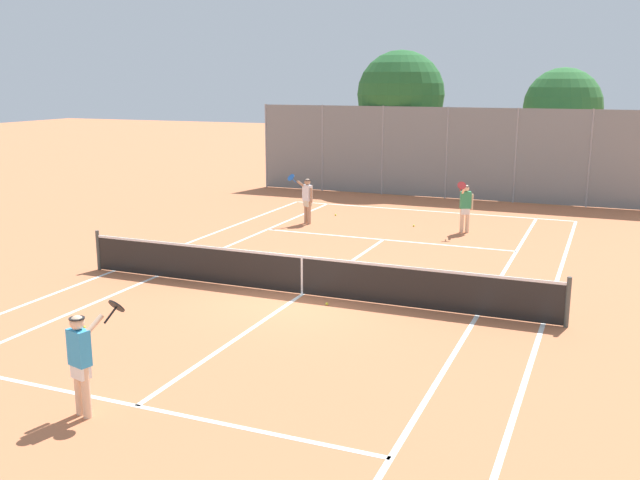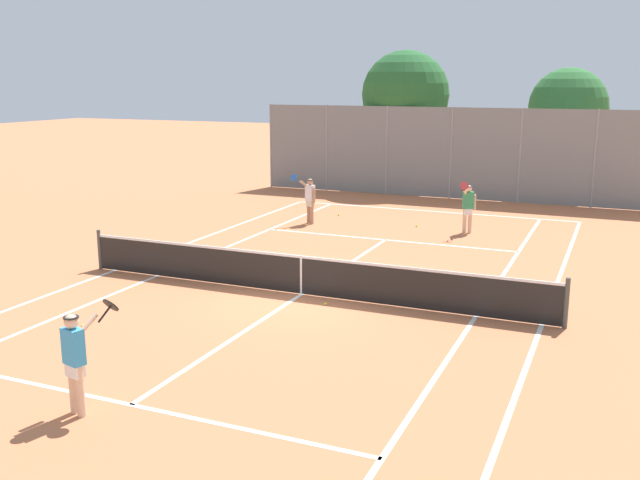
# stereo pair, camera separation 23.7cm
# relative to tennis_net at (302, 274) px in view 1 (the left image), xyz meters

# --- Properties ---
(ground_plane) EXTENTS (120.00, 120.00, 0.00)m
(ground_plane) POSITION_rel_tennis_net_xyz_m (0.00, 0.00, -0.51)
(ground_plane) COLOR #C67047
(court_line_markings) EXTENTS (11.10, 23.90, 0.01)m
(court_line_markings) POSITION_rel_tennis_net_xyz_m (0.00, 0.00, -0.51)
(court_line_markings) COLOR white
(court_line_markings) RESTS_ON ground
(tennis_net) EXTENTS (12.00, 0.10, 1.07)m
(tennis_net) POSITION_rel_tennis_net_xyz_m (0.00, 0.00, 0.00)
(tennis_net) COLOR #474C47
(tennis_net) RESTS_ON ground
(player_near_side) EXTENTS (0.80, 0.71, 1.77)m
(player_near_side) POSITION_rel_tennis_net_xyz_m (-0.53, -6.96, 0.42)
(player_near_side) COLOR beige
(player_near_side) RESTS_ON ground
(player_far_left) EXTENTS (0.88, 0.66, 1.77)m
(player_far_left) POSITION_rel_tennis_net_xyz_m (-3.28, 7.85, 0.42)
(player_far_left) COLOR tan
(player_far_left) RESTS_ON ground
(player_far_right) EXTENTS (0.44, 0.89, 1.77)m
(player_far_right) POSITION_rel_tennis_net_xyz_m (2.16, 8.47, 0.42)
(player_far_right) COLOR beige
(player_far_right) RESTS_ON ground
(loose_tennis_ball_0) EXTENTS (0.07, 0.07, 0.07)m
(loose_tennis_ball_0) POSITION_rel_tennis_net_xyz_m (0.85, -0.54, -0.48)
(loose_tennis_ball_0) COLOR #D1DB33
(loose_tennis_ball_0) RESTS_ON ground
(loose_tennis_ball_1) EXTENTS (0.07, 0.07, 0.07)m
(loose_tennis_ball_1) POSITION_rel_tennis_net_xyz_m (-3.17, -3.88, -0.48)
(loose_tennis_ball_1) COLOR #D1DB33
(loose_tennis_ball_1) RESTS_ON ground
(loose_tennis_ball_2) EXTENTS (0.07, 0.07, 0.07)m
(loose_tennis_ball_2) POSITION_rel_tennis_net_xyz_m (0.36, 8.78, -0.48)
(loose_tennis_ball_2) COLOR #D1DB33
(loose_tennis_ball_2) RESTS_ON ground
(loose_tennis_ball_3) EXTENTS (0.07, 0.07, 0.07)m
(loose_tennis_ball_3) POSITION_rel_tennis_net_xyz_m (-2.89, 9.62, -0.48)
(loose_tennis_ball_3) COLOR #D1DB33
(loose_tennis_ball_3) RESTS_ON ground
(back_fence) EXTENTS (17.17, 0.08, 3.87)m
(back_fence) POSITION_rel_tennis_net_xyz_m (0.00, 15.18, 1.43)
(back_fence) COLOR gray
(back_fence) RESTS_ON ground
(tree_behind_left) EXTENTS (3.96, 3.96, 6.29)m
(tree_behind_left) POSITION_rel_tennis_net_xyz_m (-2.59, 17.20, 3.66)
(tree_behind_left) COLOR brown
(tree_behind_left) RESTS_ON ground
(tree_behind_right) EXTENTS (3.38, 3.38, 5.50)m
(tree_behind_right) POSITION_rel_tennis_net_xyz_m (4.34, 18.55, 3.21)
(tree_behind_right) COLOR brown
(tree_behind_right) RESTS_ON ground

